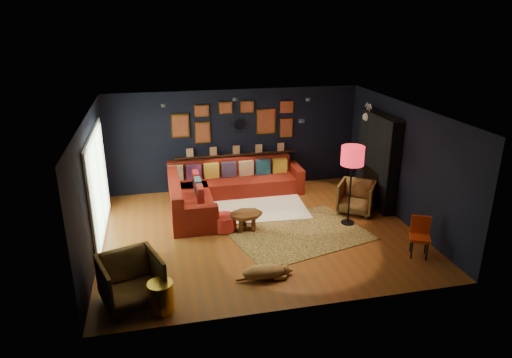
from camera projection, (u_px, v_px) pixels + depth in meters
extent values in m
plane|color=brown|center=(259.00, 231.00, 9.75)|extent=(6.50, 6.50, 0.00)
plane|color=black|center=(236.00, 140.00, 11.82)|extent=(6.50, 0.00, 6.50)
plane|color=black|center=(301.00, 235.00, 6.78)|extent=(6.50, 0.00, 6.50)
plane|color=black|center=(92.00, 187.00, 8.64)|extent=(0.00, 5.50, 5.50)
plane|color=black|center=(404.00, 163.00, 9.97)|extent=(0.00, 5.50, 5.50)
plane|color=silver|center=(259.00, 111.00, 8.86)|extent=(6.50, 6.50, 0.00)
cube|color=maroon|center=(232.00, 186.00, 11.70)|extent=(3.20, 0.95, 0.42)
cube|color=maroon|center=(229.00, 166.00, 11.88)|extent=(3.20, 0.24, 0.46)
cube|color=maroon|center=(295.00, 177.00, 12.01)|extent=(0.22, 0.95, 0.64)
cube|color=maroon|center=(192.00, 207.00, 10.46)|extent=(0.95, 2.20, 0.42)
cube|color=maroon|center=(175.00, 191.00, 10.24)|extent=(0.24, 2.20, 0.46)
cube|color=maroon|center=(196.00, 221.00, 9.51)|extent=(0.95, 0.22, 0.64)
cube|color=beige|center=(176.00, 173.00, 11.41)|extent=(0.38, 0.14, 0.38)
cube|color=#61295A|center=(194.00, 172.00, 11.50)|extent=(0.38, 0.14, 0.38)
cube|color=gold|center=(211.00, 171.00, 11.59)|extent=(0.38, 0.14, 0.38)
cube|color=#352C49|center=(229.00, 169.00, 11.68)|extent=(0.38, 0.14, 0.38)
cube|color=tan|center=(246.00, 168.00, 11.78)|extent=(0.38, 0.14, 0.38)
cube|color=navy|center=(263.00, 167.00, 11.87)|extent=(0.38, 0.14, 0.38)
cube|color=#A38323|center=(280.00, 166.00, 11.96)|extent=(0.38, 0.14, 0.38)
cube|color=maroon|center=(196.00, 179.00, 11.00)|extent=(0.14, 0.38, 0.38)
cube|color=#254256|center=(198.00, 187.00, 10.54)|extent=(0.14, 0.38, 0.38)
cube|color=maroon|center=(200.00, 194.00, 10.08)|extent=(0.14, 0.38, 0.38)
cube|color=black|center=(236.00, 154.00, 11.89)|extent=(3.20, 0.12, 0.04)
cube|color=gold|center=(180.00, 126.00, 11.35)|extent=(0.45, 0.03, 0.60)
cube|color=#A3482A|center=(180.00, 126.00, 11.34)|extent=(0.38, 0.01, 0.51)
cube|color=gold|center=(203.00, 132.00, 11.53)|extent=(0.40, 0.03, 0.55)
cube|color=#A3482A|center=(203.00, 133.00, 11.52)|extent=(0.34, 0.01, 0.47)
cube|color=gold|center=(202.00, 111.00, 11.35)|extent=(0.38, 0.03, 0.30)
cube|color=#A3482A|center=(202.00, 111.00, 11.33)|extent=(0.32, 0.01, 0.25)
cube|color=gold|center=(266.00, 121.00, 11.80)|extent=(0.50, 0.03, 0.65)
cube|color=#A3482A|center=(266.00, 122.00, 11.79)|extent=(0.42, 0.01, 0.55)
cube|color=gold|center=(286.00, 128.00, 11.99)|extent=(0.35, 0.03, 0.50)
cube|color=#A3482A|center=(286.00, 128.00, 11.97)|extent=(0.30, 0.01, 0.42)
cube|color=gold|center=(287.00, 107.00, 11.80)|extent=(0.35, 0.03, 0.30)
cube|color=#A3482A|center=(287.00, 107.00, 11.78)|extent=(0.30, 0.01, 0.25)
cube|color=gold|center=(225.00, 108.00, 11.45)|extent=(0.35, 0.03, 0.30)
cube|color=#A3482A|center=(226.00, 108.00, 11.43)|extent=(0.30, 0.01, 0.25)
cube|color=gold|center=(247.00, 107.00, 11.56)|extent=(0.35, 0.03, 0.30)
cube|color=#A3482A|center=(247.00, 107.00, 11.55)|extent=(0.30, 0.01, 0.25)
cylinder|color=silver|center=(239.00, 125.00, 11.68)|extent=(0.28, 0.03, 0.28)
cone|color=gold|center=(248.00, 124.00, 11.72)|extent=(0.03, 0.16, 0.03)
cone|color=gold|center=(247.00, 121.00, 11.69)|extent=(0.04, 0.16, 0.04)
cone|color=gold|center=(245.00, 118.00, 11.66)|extent=(0.04, 0.16, 0.04)
cone|color=gold|center=(242.00, 117.00, 11.62)|extent=(0.04, 0.16, 0.04)
cone|color=gold|center=(239.00, 116.00, 11.60)|extent=(0.03, 0.16, 0.03)
cone|color=gold|center=(236.00, 117.00, 11.59)|extent=(0.04, 0.16, 0.04)
cone|color=gold|center=(233.00, 119.00, 11.59)|extent=(0.04, 0.16, 0.04)
cone|color=gold|center=(231.00, 122.00, 11.61)|extent=(0.04, 0.16, 0.04)
cone|color=gold|center=(231.00, 125.00, 11.63)|extent=(0.03, 0.16, 0.03)
cone|color=gold|center=(232.00, 128.00, 11.67)|extent=(0.04, 0.16, 0.04)
cone|color=gold|center=(233.00, 131.00, 11.70)|extent=(0.04, 0.16, 0.04)
cone|color=gold|center=(236.00, 133.00, 11.73)|extent=(0.04, 0.16, 0.04)
cone|color=gold|center=(239.00, 133.00, 11.75)|extent=(0.03, 0.16, 0.03)
cone|color=gold|center=(243.00, 132.00, 11.76)|extent=(0.04, 0.16, 0.04)
cone|color=gold|center=(245.00, 130.00, 11.76)|extent=(0.04, 0.16, 0.04)
cone|color=gold|center=(247.00, 127.00, 11.75)|extent=(0.04, 0.16, 0.04)
cube|color=black|center=(378.00, 160.00, 10.83)|extent=(0.30, 1.60, 2.20)
cube|color=black|center=(373.00, 186.00, 11.04)|extent=(0.20, 0.80, 0.90)
cone|color=white|center=(375.00, 116.00, 10.98)|extent=(0.35, 0.28, 0.28)
sphere|color=white|center=(367.00, 117.00, 10.94)|extent=(0.20, 0.20, 0.20)
cylinder|color=white|center=(369.00, 110.00, 10.83)|extent=(0.02, 0.10, 0.28)
cylinder|color=white|center=(367.00, 109.00, 10.94)|extent=(0.02, 0.10, 0.28)
cube|color=white|center=(98.00, 185.00, 9.26)|extent=(0.04, 2.80, 2.20)
cube|color=beige|center=(100.00, 185.00, 9.27)|extent=(0.01, 2.60, 2.00)
cube|color=white|center=(100.00, 185.00, 9.27)|extent=(0.02, 0.06, 2.00)
cylinder|color=black|center=(164.00, 106.00, 9.60)|extent=(0.10, 0.10, 0.06)
cylinder|color=black|center=(235.00, 99.00, 10.29)|extent=(0.10, 0.10, 0.06)
cylinder|color=black|center=(308.00, 100.00, 10.25)|extent=(0.10, 0.10, 0.06)
cylinder|color=black|center=(302.00, 121.00, 8.26)|extent=(0.10, 0.10, 0.06)
cube|color=white|center=(252.00, 206.00, 10.96)|extent=(2.62, 1.97, 0.03)
cube|color=tan|center=(299.00, 234.00, 9.64)|extent=(3.15, 2.59, 0.02)
cylinder|color=#622F15|center=(241.00, 225.00, 9.62)|extent=(0.09, 0.09, 0.29)
cylinder|color=#622F15|center=(254.00, 224.00, 9.67)|extent=(0.09, 0.09, 0.29)
cylinder|color=#622F15|center=(244.00, 219.00, 9.94)|extent=(0.09, 0.09, 0.29)
cylinder|color=#A7221B|center=(225.00, 222.00, 9.72)|extent=(0.49, 0.49, 0.32)
imported|color=#A47336|center=(131.00, 279.00, 7.19)|extent=(1.11, 1.08, 0.92)
imported|color=#A47336|center=(356.00, 196.00, 10.58)|extent=(1.06, 1.05, 0.81)
cylinder|color=gold|center=(161.00, 297.00, 7.08)|extent=(0.40, 0.40, 0.50)
cylinder|color=black|center=(412.00, 249.00, 8.62)|extent=(0.03, 0.03, 0.38)
cylinder|color=black|center=(427.00, 251.00, 8.56)|extent=(0.03, 0.03, 0.38)
cylinder|color=black|center=(411.00, 243.00, 8.87)|extent=(0.03, 0.03, 0.38)
cylinder|color=black|center=(426.00, 244.00, 8.81)|extent=(0.03, 0.03, 0.38)
cube|color=red|center=(420.00, 238.00, 8.65)|extent=(0.49, 0.49, 0.06)
cube|color=red|center=(421.00, 224.00, 8.71)|extent=(0.35, 0.21, 0.36)
cylinder|color=black|center=(348.00, 223.00, 10.11)|extent=(0.30, 0.30, 0.04)
cylinder|color=black|center=(350.00, 192.00, 9.85)|extent=(0.04, 0.04, 1.44)
cylinder|color=red|center=(353.00, 156.00, 9.57)|extent=(0.49, 0.49, 0.40)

